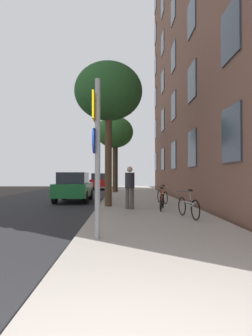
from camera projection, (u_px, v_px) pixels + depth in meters
ground_plane at (79, 201)px, 16.91m from camera, size 41.80×41.80×0.00m
road_asphalt at (42, 201)px, 16.88m from camera, size 7.00×38.00×0.01m
sidewalk at (140, 200)px, 16.97m from camera, size 4.20×38.00×0.12m
building_facade at (186, 23)px, 16.72m from camera, size 0.56×27.00×20.16m
sign_post at (97, 148)px, 6.47m from camera, size 0.15×0.60×3.51m
traffic_light at (116, 160)px, 23.75m from camera, size 0.43×0.24×3.70m
tree_near at (108, 93)px, 13.11m from camera, size 3.02×3.02×6.37m
tree_far at (115, 133)px, 23.36m from camera, size 2.93×2.93×6.00m
bicycle_0 at (188, 207)px, 9.50m from camera, size 0.48×1.70×0.92m
bicycle_1 at (162, 201)px, 11.67m from camera, size 0.52×1.67×0.90m
bicycle_2 at (162, 196)px, 14.29m from camera, size 0.44×1.56×0.89m
pedestrian_0 at (130, 185)px, 11.93m from camera, size 0.54×0.54×1.72m
car_0 at (74, 187)px, 16.33m from camera, size 1.80×4.00×1.62m
car_1 at (99, 181)px, 29.83m from camera, size 1.88×4.29×1.62m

